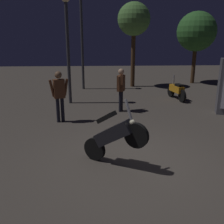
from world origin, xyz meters
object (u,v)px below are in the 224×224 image
object	(u,v)px
motorcycle_black_foreground	(114,136)
person_bystander_far	(121,86)
person_rider_beside	(59,92)
streetlamp_near	(67,35)
motorcycle_orange_parked_left	(177,90)
streetlamp_far	(82,29)

from	to	relation	value
motorcycle_black_foreground	person_bystander_far	xyz separation A→B (m)	(0.52, 4.44, 0.27)
motorcycle_black_foreground	person_rider_beside	xyz separation A→B (m)	(-1.68, 3.24, 0.32)
person_bystander_far	streetlamp_near	distance (m)	3.20
motorcycle_orange_parked_left	person_bystander_far	size ratio (longest dim) A/B	0.97
person_rider_beside	streetlamp_far	xyz separation A→B (m)	(0.47, 5.74, 2.19)
streetlamp_near	person_bystander_far	bearing A→B (deg)	-33.16
person_rider_beside	person_bystander_far	world-z (taller)	person_rider_beside
motorcycle_black_foreground	streetlamp_near	distance (m)	6.44
person_bystander_far	motorcycle_orange_parked_left	bearing A→B (deg)	53.86
person_rider_beside	streetlamp_near	xyz separation A→B (m)	(0.06, 2.60, 1.86)
person_bystander_far	streetlamp_far	distance (m)	5.35
motorcycle_orange_parked_left	motorcycle_black_foreground	bearing A→B (deg)	140.87
person_bystander_far	streetlamp_far	world-z (taller)	streetlamp_far
motorcycle_orange_parked_left	person_bystander_far	bearing A→B (deg)	112.05
motorcycle_black_foreground	streetlamp_far	bearing A→B (deg)	132.09
motorcycle_black_foreground	motorcycle_orange_parked_left	xyz separation A→B (m)	(3.30, 6.27, -0.31)
motorcycle_orange_parked_left	person_rider_beside	size ratio (longest dim) A/B	0.93
motorcycle_orange_parked_left	streetlamp_near	size ratio (longest dim) A/B	0.36
person_rider_beside	person_bystander_far	distance (m)	2.51
person_bystander_far	streetlamp_far	bearing A→B (deg)	131.40
person_rider_beside	person_bystander_far	size ratio (longest dim) A/B	1.04
streetlamp_far	streetlamp_near	bearing A→B (deg)	-97.37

